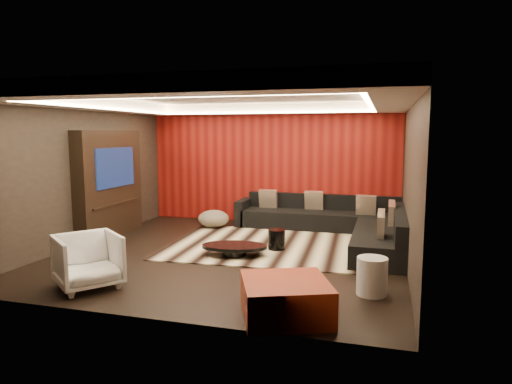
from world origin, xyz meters
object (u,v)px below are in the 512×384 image
(drum_stool, at_px, (277,239))
(sectional_sofa, at_px, (339,224))
(white_side_table, at_px, (372,276))
(coffee_table, at_px, (234,250))
(orange_ottoman, at_px, (286,299))
(armchair, at_px, (88,261))

(drum_stool, bearing_deg, sectional_sofa, 54.94)
(white_side_table, height_order, sectional_sofa, sectional_sofa)
(coffee_table, bearing_deg, orange_ottoman, -58.60)
(drum_stool, relative_size, armchair, 0.44)
(armchair, bearing_deg, white_side_table, -39.84)
(sectional_sofa, bearing_deg, orange_ottoman, -92.45)
(orange_ottoman, bearing_deg, armchair, 175.00)
(drum_stool, xyz_separation_m, white_side_table, (1.76, -1.91, 0.05))
(sectional_sofa, bearing_deg, coffee_table, -128.21)
(white_side_table, distance_m, orange_ottoman, 1.41)
(coffee_table, xyz_separation_m, white_side_table, (2.37, -1.29, 0.14))
(drum_stool, relative_size, sectional_sofa, 0.10)
(orange_ottoman, bearing_deg, sectional_sofa, 87.55)
(white_side_table, bearing_deg, sectional_sofa, 102.96)
(coffee_table, xyz_separation_m, sectional_sofa, (1.61, 2.04, 0.15))
(white_side_table, relative_size, armchair, 0.61)
(drum_stool, xyz_separation_m, armchair, (-2.06, -2.70, 0.18))
(white_side_table, bearing_deg, coffee_table, 151.49)
(orange_ottoman, height_order, armchair, armchair)
(coffee_table, relative_size, white_side_table, 2.25)
(orange_ottoman, height_order, sectional_sofa, sectional_sofa)
(coffee_table, height_order, white_side_table, white_side_table)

